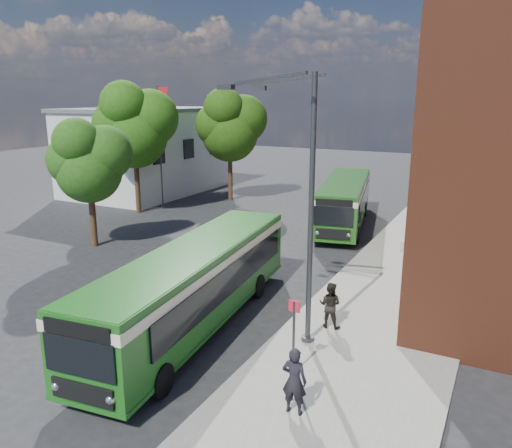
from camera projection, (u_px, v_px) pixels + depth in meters
The scene contains 14 objects.
ground at pixel (211, 297), 21.20m from camera, with size 120.00×120.00×0.00m, color #242427.
pavement at pixel (415, 265), 24.96m from camera, with size 6.00×48.00×0.15m, color gray.
kerb_line at pixel (355, 258), 26.33m from camera, with size 0.12×48.00×0.01m, color beige.
white_building at pixel (146, 150), 43.77m from camera, with size 9.40×13.40×7.30m.
flagpole at pixel (161, 143), 36.69m from camera, with size 0.95×0.10×9.00m.
street_lamp at pixel (301, 207), 16.14m from camera, with size 2.96×2.38×9.00m.
bus_stop_sign at pixel (294, 333), 14.72m from camera, with size 0.35×0.08×2.52m.
bus_front at pixel (195, 279), 18.09m from camera, with size 3.93×12.69×3.02m.
bus_rear at pixel (344, 198), 32.45m from camera, with size 4.85×11.80×3.02m.
pedestrian_a at pixel (294, 381), 13.01m from camera, with size 0.68×0.45×1.87m, color black.
pedestrian_b at pixel (330, 305), 17.93m from camera, with size 0.83×0.64×1.70m, color black.
tree_left at pixel (88, 160), 27.19m from camera, with size 4.27×4.06×7.21m.
tree_mid at pixel (134, 125), 34.96m from camera, with size 5.54×5.26×9.35m.
tree_right at pixel (230, 125), 39.55m from camera, with size 5.30×5.04×8.95m.
Camera 1 is at (10.78, -16.67, 8.29)m, focal length 35.00 mm.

